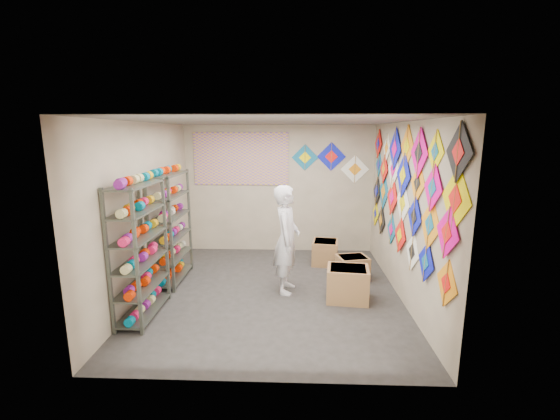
{
  "coord_description": "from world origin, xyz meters",
  "views": [
    {
      "loc": [
        0.33,
        -5.68,
        2.53
      ],
      "look_at": [
        0.1,
        0.3,
        1.3
      ],
      "focal_mm": 24.0,
      "sensor_mm": 36.0,
      "label": 1
    }
  ],
  "objects_px": {
    "carton_a": "(348,284)",
    "carton_c": "(325,252)",
    "shelf_rack_front": "(140,251)",
    "shelf_rack_back": "(171,227)",
    "carton_b": "(352,268)",
    "shopkeeper": "(287,239)"
  },
  "relations": [
    {
      "from": "carton_a",
      "to": "carton_b",
      "type": "distance_m",
      "value": 0.86
    },
    {
      "from": "shelf_rack_back",
      "to": "carton_b",
      "type": "distance_m",
      "value": 3.23
    },
    {
      "from": "carton_b",
      "to": "carton_c",
      "type": "height_order",
      "value": "carton_c"
    },
    {
      "from": "carton_a",
      "to": "shelf_rack_back",
      "type": "bearing_deg",
      "value": 173.51
    },
    {
      "from": "shelf_rack_front",
      "to": "carton_a",
      "type": "bearing_deg",
      "value": 11.74
    },
    {
      "from": "shelf_rack_back",
      "to": "carton_c",
      "type": "bearing_deg",
      "value": 19.04
    },
    {
      "from": "shelf_rack_back",
      "to": "carton_a",
      "type": "xyz_separation_m",
      "value": [
        2.94,
        -0.69,
        -0.69
      ]
    },
    {
      "from": "shelf_rack_front",
      "to": "shopkeeper",
      "type": "relative_size",
      "value": 1.09
    },
    {
      "from": "carton_b",
      "to": "carton_c",
      "type": "relative_size",
      "value": 0.96
    },
    {
      "from": "shopkeeper",
      "to": "carton_b",
      "type": "height_order",
      "value": "shopkeeper"
    },
    {
      "from": "carton_a",
      "to": "shopkeeper",
      "type": "bearing_deg",
      "value": 168.95
    },
    {
      "from": "shopkeeper",
      "to": "carton_a",
      "type": "bearing_deg",
      "value": -102.37
    },
    {
      "from": "shelf_rack_front",
      "to": "carton_b",
      "type": "relative_size",
      "value": 3.72
    },
    {
      "from": "shelf_rack_front",
      "to": "carton_a",
      "type": "height_order",
      "value": "shelf_rack_front"
    },
    {
      "from": "shelf_rack_front",
      "to": "carton_c",
      "type": "distance_m",
      "value": 3.6
    },
    {
      "from": "shelf_rack_front",
      "to": "carton_b",
      "type": "distance_m",
      "value": 3.54
    },
    {
      "from": "shelf_rack_front",
      "to": "carton_b",
      "type": "xyz_separation_m",
      "value": [
        3.14,
        1.45,
        -0.74
      ]
    },
    {
      "from": "shopkeeper",
      "to": "carton_a",
      "type": "distance_m",
      "value": 1.17
    },
    {
      "from": "carton_a",
      "to": "carton_c",
      "type": "bearing_deg",
      "value": 104.22
    },
    {
      "from": "shelf_rack_front",
      "to": "carton_a",
      "type": "relative_size",
      "value": 3.04
    },
    {
      "from": "carton_b",
      "to": "shelf_rack_back",
      "type": "bearing_deg",
      "value": 169.27
    },
    {
      "from": "shelf_rack_front",
      "to": "shopkeeper",
      "type": "height_order",
      "value": "shelf_rack_front"
    }
  ]
}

